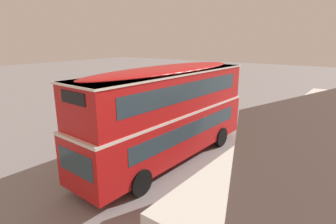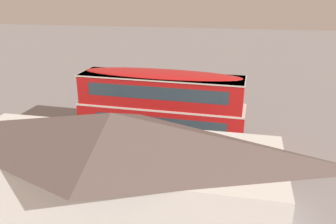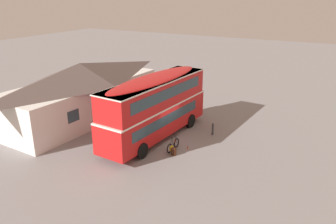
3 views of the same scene
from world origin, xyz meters
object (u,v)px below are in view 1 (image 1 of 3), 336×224
at_px(double_decker_bus, 169,110).
at_px(kerb_bollard, 82,151).
at_px(backpack_on_ground, 153,134).
at_px(water_bottle_red_squeeze, 133,141).
at_px(touring_bicycle, 151,137).

height_order(double_decker_bus, kerb_bollard, double_decker_bus).
bearing_deg(backpack_on_ground, kerb_bollard, -12.77).
height_order(water_bottle_red_squeeze, kerb_bollard, kerb_bollard).
relative_size(touring_bicycle, kerb_bollard, 1.75).
height_order(double_decker_bus, backpack_on_ground, double_decker_bus).
bearing_deg(backpack_on_ground, touring_bicycle, 31.99).
relative_size(touring_bicycle, water_bottle_red_squeeze, 6.89).
relative_size(double_decker_bus, backpack_on_ground, 19.12).
relative_size(backpack_on_ground, kerb_bollard, 0.58).
height_order(touring_bicycle, water_bottle_red_squeeze, touring_bicycle).
distance_m(touring_bicycle, backpack_on_ground, 0.73).
bearing_deg(water_bottle_red_squeeze, kerb_bollard, -10.22).
xyz_separation_m(double_decker_bus, water_bottle_red_squeeze, (-0.65, -3.03, -2.53)).
bearing_deg(touring_bicycle, water_bottle_red_squeeze, -50.29).
bearing_deg(kerb_bollard, backpack_on_ground, 167.23).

